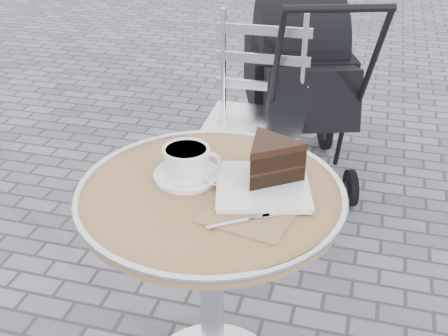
% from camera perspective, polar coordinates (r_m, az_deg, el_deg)
% --- Properties ---
extents(cafe_table, '(0.72, 0.72, 0.74)m').
position_cam_1_polar(cafe_table, '(1.58, -1.29, -7.38)').
color(cafe_table, silver).
rests_on(cafe_table, ground).
extents(cappuccino_set, '(0.20, 0.18, 0.09)m').
position_cam_1_polar(cappuccino_set, '(1.52, -3.74, 0.32)').
color(cappuccino_set, white).
rests_on(cappuccino_set, cafe_table).
extents(cake_plate_set, '(0.29, 0.38, 0.13)m').
position_cam_1_polar(cake_plate_set, '(1.48, 4.57, 0.18)').
color(cake_plate_set, '#936C50').
rests_on(cake_plate_set, cafe_table).
extents(bistro_chair, '(0.43, 0.43, 0.93)m').
position_cam_1_polar(bistro_chair, '(2.47, 3.53, 7.26)').
color(bistro_chair, silver).
rests_on(bistro_chair, ground).
extents(baby_stroller, '(0.73, 1.07, 1.03)m').
position_cam_1_polar(baby_stroller, '(2.88, 7.71, 7.98)').
color(baby_stroller, black).
rests_on(baby_stroller, ground).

